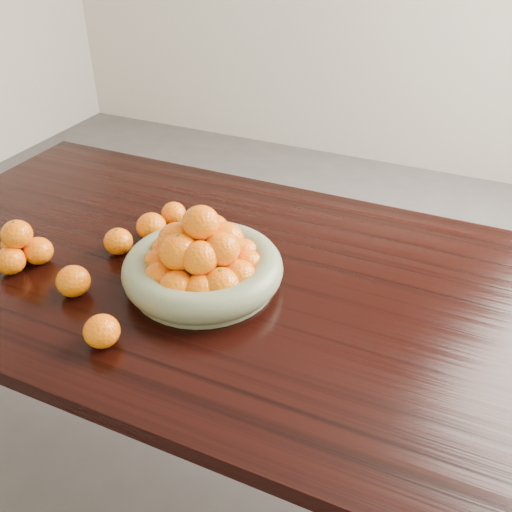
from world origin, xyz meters
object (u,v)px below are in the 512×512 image
at_px(fruit_bowl, 202,262).
at_px(loose_orange_0, 118,241).
at_px(dining_table, 250,305).
at_px(orange_pyramid, 20,247).

distance_m(fruit_bowl, loose_orange_0, 0.27).
relative_size(dining_table, fruit_bowl, 5.24).
height_order(dining_table, loose_orange_0, loose_orange_0).
height_order(fruit_bowl, loose_orange_0, fruit_bowl).
xyz_separation_m(dining_table, loose_orange_0, (-0.36, -0.04, 0.12)).
bearing_deg(loose_orange_0, dining_table, 6.81).
height_order(orange_pyramid, loose_orange_0, orange_pyramid).
bearing_deg(loose_orange_0, orange_pyramid, -143.36).
bearing_deg(dining_table, fruit_bowl, -142.44).
relative_size(fruit_bowl, loose_orange_0, 5.13).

